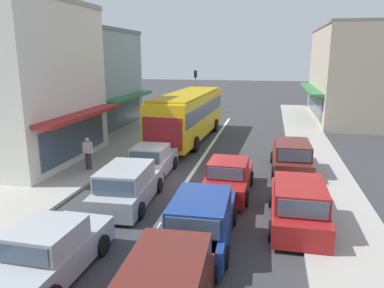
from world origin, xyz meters
name	(u,v)px	position (x,y,z in m)	size (l,w,h in m)	color
ground_plane	(186,182)	(0.00, 0.00, 0.00)	(140.00, 140.00, 0.00)	#353538
lane_centre_line	(202,159)	(0.00, 4.00, 0.00)	(0.20, 28.00, 0.01)	silver
sidewalk_left	(104,144)	(-6.80, 6.00, 0.07)	(5.20, 44.00, 0.14)	#A39E96
kerb_right	(313,155)	(6.20, 6.00, 0.06)	(2.80, 44.00, 0.12)	#A39E96
shopfront_corner_near	(5,84)	(-10.18, 1.60, 4.22)	(8.83, 7.99, 8.46)	silver
shopfront_mid_block	(83,81)	(-10.18, 10.10, 3.77)	(7.39, 8.49, 7.54)	#84939E
building_right_far	(364,74)	(11.48, 19.61, 4.08)	(8.88, 13.31, 8.17)	#B2A38E
city_bus	(188,113)	(-1.77, 8.52, 1.88)	(3.09, 10.96, 3.23)	yellow
wagon_behind_bus_near	(202,220)	(1.72, -5.41, 0.75)	(2.01, 4.54, 1.58)	navy
wagon_queue_far_back	(128,186)	(-1.67, -2.92, 0.75)	(2.10, 4.58, 1.58)	#9EA3A8
sedan_adjacent_lane_lead	(228,178)	(2.05, -0.96, 0.66)	(1.97, 4.24, 1.47)	maroon
sedan_adjacent_lane_trail	(151,162)	(-1.90, 0.69, 0.66)	(1.93, 4.22, 1.47)	#9EA3A8
wagon_queue_gap_filler	(169,286)	(1.62, -8.87, 0.75)	(2.07, 4.56, 1.58)	#561E19
sedan_behind_bus_mid	(49,253)	(-1.87, -7.99, 0.66)	(1.98, 4.24, 1.47)	#9EA3A8
parked_wagon_kerb_front	(298,205)	(4.72, -3.52, 0.75)	(1.95, 4.51, 1.58)	maroon
parked_wagon_kerb_second	(291,157)	(4.78, 2.65, 0.75)	(2.02, 4.54, 1.58)	#561E19
traffic_light_downstreet	(195,84)	(-3.75, 20.84, 2.85)	(0.33, 0.24, 4.20)	gray
pedestrian_with_handbag_near	(161,114)	(-4.97, 12.95, 1.07)	(0.30, 0.65, 1.63)	#4C4742
pedestrian_browsing_midblock	(155,116)	(-5.17, 11.84, 1.07)	(0.35, 0.53, 1.63)	#232838
pedestrian_far_walker	(88,151)	(-5.11, 0.55, 1.07)	(0.57, 0.25, 1.63)	#333338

